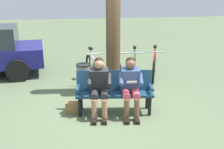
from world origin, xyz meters
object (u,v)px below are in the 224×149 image
Objects in this scene: handbag at (73,107)px; tree_trunk at (113,23)px; litter_bin at (84,79)px; bicycle_silver at (134,67)px; bicycle_orange at (114,68)px; bicycle_blue at (92,69)px; person_reading at (131,84)px; bench at (114,89)px; bicycle_red at (154,66)px; person_companion at (99,84)px.

tree_trunk reaches higher than handbag.
litter_bin is 0.47× the size of bicycle_silver.
bicycle_blue is (0.62, -0.05, 0.00)m from bicycle_orange.
bicycle_orange is at bearing -135.59° from litter_bin.
bench is at bearing -26.97° from person_reading.
bicycle_silver and bicycle_blue have the same top height.
tree_trunk is 2.18× the size of bicycle_red.
bicycle_blue is (-0.65, -2.04, 0.24)m from handbag.
person_companion reaches higher than bicycle_silver.
bench is at bearing -13.94° from bicycle_orange.
litter_bin is 0.48× the size of bicycle_red.
person_companion is 2.89m from bicycle_red.
bicycle_orange is (-0.94, -0.92, -0.03)m from litter_bin.
bench is 1.77m from tree_trunk.
person_companion reaches higher than handbag.
handbag is 3.17m from bicycle_red.
person_companion is at bearing -15.45° from bicycle_silver.
bicycle_blue is at bearing -75.05° from bench.
tree_trunk is at bearing 22.01° from bicycle_blue.
person_companion is at bearing 27.32° from bench.
bicycle_silver is (-0.97, -2.02, -0.15)m from bench.
person_companion is 0.35× the size of tree_trunk.
bicycle_orange is at bearing -83.86° from person_reading.
bicycle_silver reaches higher than bench.
bicycle_red is 0.98× the size of bicycle_silver.
person_reading is 0.75× the size of bicycle_red.
bicycle_red reaches higher than bench.
bicycle_orange is (-0.38, -2.04, -0.15)m from bench.
bench is at bearing 176.81° from handbag.
bicycle_orange is (-0.72, -2.16, -0.30)m from person_companion.
tree_trunk is (-0.54, -1.37, 1.07)m from person_companion.
person_reading is 4.00× the size of handbag.
handbag is at bearing -23.74° from bicycle_blue.
tree_trunk is (-1.09, -1.20, 1.62)m from handbag.
handbag is 0.18× the size of bicycle_orange.
bicycle_orange reaches higher than litter_bin.
litter_bin is at bearing -48.87° from bicycle_orange.
bicycle_orange is (0.58, -0.02, 0.00)m from bicycle_silver.
handbag is at bearing -27.31° from bicycle_silver.
bicycle_red is (-1.37, -0.77, -1.38)m from tree_trunk.
bicycle_red is at bearing 86.03° from bicycle_orange.
bench is 1.38× the size of person_reading.
tree_trunk reaches higher than person_reading.
handbag is 0.09× the size of tree_trunk.
person_companion is 4.00× the size of handbag.
bench is 2.24m from bicycle_silver.
bicycle_silver is (-1.31, -2.13, -0.30)m from person_companion.
tree_trunk is at bearing -170.20° from litter_bin.
person_companion is at bearing 163.30° from handbag.
person_companion is 0.71× the size of bicycle_orange.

